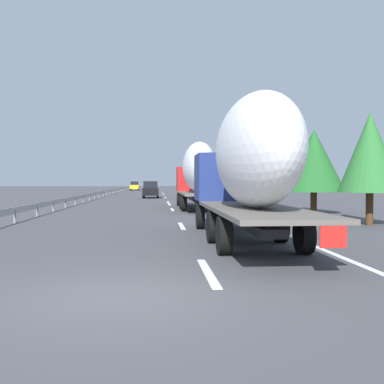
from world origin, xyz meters
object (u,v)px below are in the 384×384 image
at_px(truck_lead, 198,172).
at_px(truck_trailing, 248,163).
at_px(road_sign, 210,179).
at_px(car_yellow_coupe, 135,186).
at_px(car_black_suv, 151,190).
at_px(car_white_van, 151,187).
at_px(car_silver_hatch, 151,187).

distance_m(truck_lead, truck_trailing, 17.81).
bearing_deg(road_sign, truck_trailing, 175.14).
relative_size(car_yellow_coupe, car_black_suv, 1.04).
bearing_deg(car_white_van, car_black_suv, -179.58).
distance_m(truck_trailing, road_sign, 36.59).
distance_m(car_silver_hatch, car_black_suv, 34.74).
bearing_deg(car_silver_hatch, car_white_van, -178.97).
xyz_separation_m(truck_lead, car_white_van, (48.42, 3.75, -1.62)).
relative_size(truck_lead, car_yellow_coupe, 2.74).
bearing_deg(car_yellow_coupe, truck_trailing, -174.89).
xyz_separation_m(truck_lead, car_silver_hatch, (56.48, 3.89, -1.68)).
distance_m(car_white_van, road_sign, 30.58).
distance_m(car_black_suv, car_white_van, 26.68).
bearing_deg(truck_trailing, road_sign, -4.86).
distance_m(truck_lead, car_yellow_coupe, 65.46).
bearing_deg(car_white_van, road_sign, -167.05).
distance_m(car_silver_hatch, road_sign, 38.49).
relative_size(truck_lead, road_sign, 3.93).
bearing_deg(car_yellow_coupe, car_black_suv, -174.90).
xyz_separation_m(car_black_suv, road_sign, (-3.09, -6.65, 1.22)).
relative_size(car_silver_hatch, road_sign, 1.50).
distance_m(truck_trailing, car_yellow_coupe, 83.18).
relative_size(car_black_suv, car_white_van, 0.97).
relative_size(truck_trailing, car_black_suv, 2.79).
relative_size(car_yellow_coupe, road_sign, 1.44).
xyz_separation_m(truck_trailing, car_silver_hatch, (74.29, 3.89, -1.63)).
bearing_deg(car_black_suv, car_silver_hatch, 0.56).
xyz_separation_m(car_yellow_coupe, car_black_suv, (-43.28, -3.86, 0.02)).
height_order(car_white_van, road_sign, road_sign).
xyz_separation_m(car_yellow_coupe, car_white_van, (-16.60, -3.66, 0.02)).
distance_m(truck_lead, car_black_suv, 22.08).
bearing_deg(car_yellow_coupe, car_silver_hatch, -157.61).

